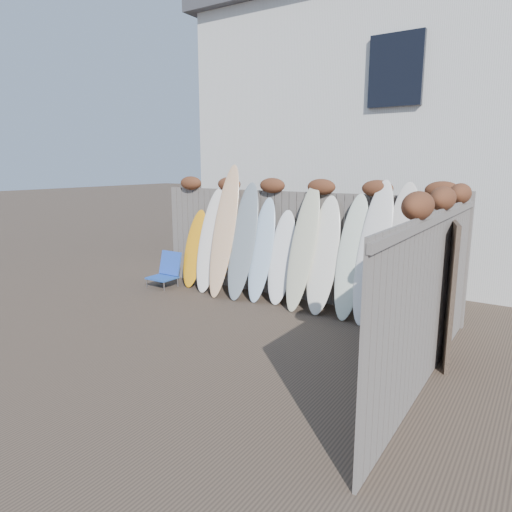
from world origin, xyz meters
The scene contains 18 objects.
ground centered at (0.00, 0.00, 0.00)m, with size 80.00×80.00×0.00m, color #493A2D.
back_fence centered at (0.06, 2.39, 1.18)m, with size 6.05×0.28×2.24m.
right_fence centered at (2.99, 0.25, 1.14)m, with size 0.28×4.40×2.24m.
house centered at (0.50, 6.50, 3.20)m, with size 8.50×5.50×6.33m.
beach_chair centered at (-2.55, 1.70, 0.33)m, with size 0.53×0.57×0.71m.
wooden_crate centered at (2.49, 0.82, 0.34)m, with size 0.59×0.49×0.68m, color #625749.
lattice_panel centered at (3.01, 1.11, 0.90)m, with size 0.05×1.20×1.81m, color #3E2F25.
surfboard_0 centered at (-2.07, 2.05, 0.79)m, with size 0.49×0.07×1.63m, color #FFA011.
surfboard_1 centered at (-1.59, 1.99, 1.01)m, with size 0.55×0.07×2.11m, color white.
surfboard_2 centered at (-1.20, 1.91, 1.25)m, with size 0.47×0.07×2.60m, color #E8A38C.
surfboard_3 centered at (-0.77, 1.93, 1.08)m, with size 0.53×0.07×2.25m, color gray.
surfboard_4 centered at (-0.39, 1.97, 0.95)m, with size 0.46×0.07×1.97m, color #AAC8E5.
surfboard_5 centered at (0.00, 2.04, 0.84)m, with size 0.48×0.07×1.74m, color white.
surfboard_6 centered at (0.49, 1.93, 1.09)m, with size 0.48×0.07×2.26m, color beige.
surfboard_7 centered at (0.86, 1.97, 0.99)m, with size 0.53×0.07×2.06m, color white.
surfboard_8 centered at (1.36, 1.96, 1.01)m, with size 0.49×0.07×2.11m, color silver.
surfboard_9 centered at (1.72, 1.94, 1.13)m, with size 0.51×0.07×2.35m, color white.
surfboard_10 centered at (2.16, 1.95, 1.12)m, with size 0.53×0.07×2.33m, color silver.
Camera 1 is at (4.05, -4.96, 2.49)m, focal length 32.00 mm.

